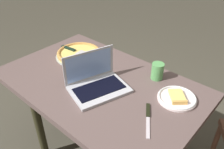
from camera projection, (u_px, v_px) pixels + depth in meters
dining_table at (100, 91)px, 1.55m from camera, size 1.32×0.82×0.71m
laptop at (96, 82)px, 1.43m from camera, size 0.34×0.40×0.22m
pizza_plate at (177, 98)px, 1.35m from camera, size 0.23×0.23×0.04m
pizza_tray at (79, 54)px, 1.78m from camera, size 0.35×0.35×0.04m
table_knife at (148, 116)px, 1.24m from camera, size 0.16×0.22×0.01m
drink_cup at (157, 71)px, 1.51m from camera, size 0.08×0.08×0.11m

